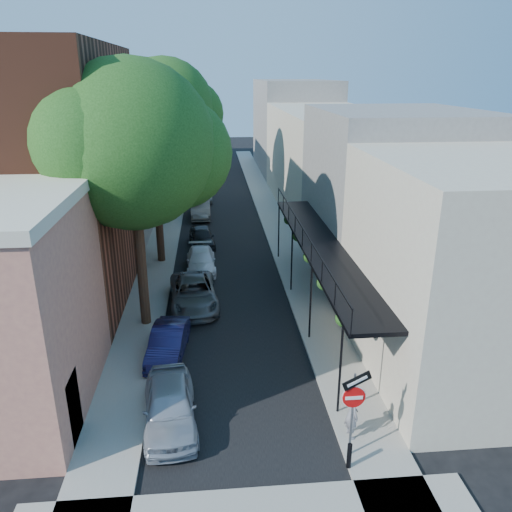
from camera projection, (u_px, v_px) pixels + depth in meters
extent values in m
plane|color=black|center=(245.00, 491.00, 13.61)|extent=(160.00, 160.00, 0.00)
cube|color=black|center=(220.00, 210.00, 41.65)|extent=(6.00, 64.00, 0.01)
cube|color=gray|center=(172.00, 210.00, 41.29)|extent=(2.00, 64.00, 0.12)
cube|color=gray|center=(268.00, 208.00, 41.97)|extent=(2.00, 64.00, 0.12)
cube|color=beige|center=(73.00, 408.00, 15.10)|extent=(0.10, 1.20, 2.20)
cube|color=#5E2D1D|center=(15.00, 178.00, 23.78)|extent=(10.00, 12.00, 12.00)
cube|color=gray|center=(117.00, 135.00, 23.51)|extent=(0.06, 7.00, 4.00)
cube|color=gray|center=(94.00, 166.00, 35.60)|extent=(8.00, 12.00, 9.00)
cube|color=beige|center=(124.00, 136.00, 48.51)|extent=(8.00, 16.00, 10.00)
cube|color=tan|center=(143.00, 131.00, 61.94)|extent=(8.00, 12.00, 8.00)
cube|color=beige|center=(480.00, 270.00, 18.13)|extent=(8.00, 9.00, 8.00)
cube|color=gray|center=(392.00, 196.00, 26.84)|extent=(8.00, 10.00, 9.00)
cube|color=beige|center=(328.00, 160.00, 41.03)|extent=(8.00, 20.00, 8.00)
cube|color=gray|center=(294.00, 126.00, 57.51)|extent=(8.00, 16.00, 10.00)
cube|color=black|center=(323.00, 246.00, 22.10)|extent=(2.00, 16.00, 0.15)
cube|color=black|center=(303.00, 228.00, 21.72)|extent=(0.05, 16.00, 0.05)
cylinder|color=black|center=(340.00, 367.00, 16.07)|extent=(0.08, 0.08, 3.40)
cylinder|color=black|center=(279.00, 230.00, 30.09)|extent=(0.08, 0.08, 3.40)
sphere|color=#193F12|center=(344.00, 318.00, 16.60)|extent=(0.60, 0.60, 0.60)
sphere|color=#193F12|center=(310.00, 256.00, 22.21)|extent=(0.60, 0.60, 0.60)
sphere|color=#193F12|center=(289.00, 219.00, 27.81)|extent=(0.60, 0.60, 0.60)
cylinder|color=#595B60|center=(352.00, 417.00, 14.31)|extent=(0.07, 0.07, 2.90)
cylinder|color=red|center=(354.00, 397.00, 14.03)|extent=(0.66, 0.04, 0.66)
cube|color=white|center=(354.00, 398.00, 14.00)|extent=(0.50, 0.02, 0.10)
cylinder|color=white|center=(354.00, 397.00, 14.05)|extent=(0.70, 0.02, 0.70)
cube|color=black|center=(357.00, 381.00, 13.83)|extent=(0.89, 0.15, 0.58)
cube|color=white|center=(357.00, 381.00, 13.81)|extent=(0.60, 0.10, 0.31)
cylinder|color=black|center=(349.00, 456.00, 14.15)|extent=(0.14, 0.14, 0.80)
cylinder|color=#382116|center=(140.00, 252.00, 21.43)|extent=(0.44, 0.44, 7.00)
sphere|color=#193F12|center=(131.00, 145.00, 19.87)|extent=(6.80, 6.80, 6.80)
sphere|color=#193F12|center=(176.00, 154.00, 21.14)|extent=(4.76, 4.76, 4.76)
cylinder|color=#382116|center=(158.00, 211.00, 29.02)|extent=(0.44, 0.44, 6.30)
sphere|color=#193F12|center=(153.00, 141.00, 27.63)|extent=(6.00, 6.00, 6.00)
sphere|color=#193F12|center=(182.00, 147.00, 28.77)|extent=(4.20, 4.20, 4.20)
cylinder|color=#382116|center=(169.00, 173.00, 37.26)|extent=(0.44, 0.44, 7.35)
sphere|color=#193F12|center=(165.00, 108.00, 35.63)|extent=(7.00, 7.00, 7.00)
sphere|color=#193F12|center=(191.00, 114.00, 36.93)|extent=(4.90, 4.90, 4.90)
imported|color=#989EA9|center=(170.00, 406.00, 15.99)|extent=(2.03, 4.25, 1.40)
imported|color=#151440|center=(168.00, 342.00, 19.92)|extent=(1.65, 3.80, 1.22)
imported|color=#505356|center=(194.00, 293.00, 24.23)|extent=(2.61, 4.98, 1.34)
imported|color=white|center=(201.00, 261.00, 28.69)|extent=(1.76, 4.07, 1.17)
imported|color=black|center=(202.00, 237.00, 32.63)|extent=(1.90, 3.85, 1.26)
imported|color=#6B615A|center=(201.00, 209.00, 39.18)|extent=(1.54, 4.25, 1.39)
imported|color=gray|center=(199.00, 194.00, 44.22)|extent=(2.33, 4.70, 1.28)
imported|color=gray|center=(352.00, 414.00, 15.25)|extent=(0.49, 0.65, 1.61)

